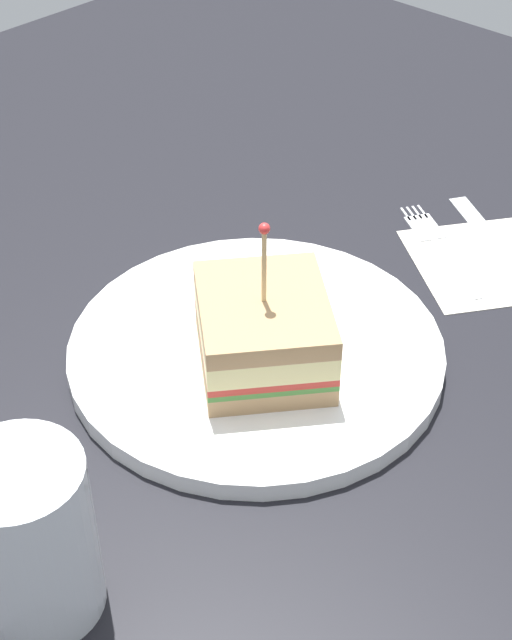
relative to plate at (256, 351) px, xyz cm
name	(u,v)px	position (x,y,z in cm)	size (l,w,h in cm)	color
ground_plane	(256,369)	(0.00, 0.00, -1.66)	(119.50, 119.50, 2.00)	black
plate	(256,351)	(0.00, 0.00, 0.00)	(25.17, 25.17, 1.32)	white
sandwich_half_center	(264,332)	(1.63, -1.02, 3.21)	(12.47, 12.27, 10.72)	tan
drink_glass	(30,543)	(5.00, -21.53, 3.95)	(6.62, 6.62, 9.90)	#B74C33
napkin	(481,263)	(5.01, 19.82, -0.59)	(11.02, 9.92, 0.15)	beige
fork	(434,239)	(0.52, 19.99, -0.49)	(11.71, 7.77, 0.35)	silver
knife	(487,233)	(3.11, 23.58, -0.49)	(11.37, 7.58, 0.35)	silver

